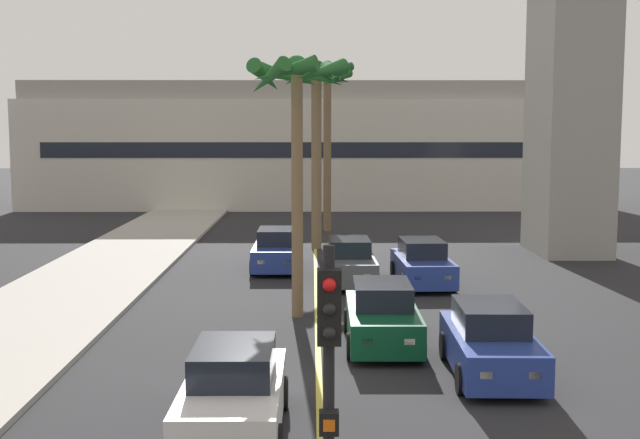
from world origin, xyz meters
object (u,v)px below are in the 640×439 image
(car_queue_front, at_px, (422,264))
(car_queue_fifth, at_px, (490,343))
(palm_tree_near_median, at_px, (297,101))
(palm_tree_mid_median, at_px, (316,102))
(palm_tree_far_median, at_px, (328,99))
(traffic_light_median_near, at_px, (329,391))
(car_queue_third, at_px, (349,263))
(car_queue_second, at_px, (277,251))
(car_queue_fourth, at_px, (382,317))
(car_queue_sixth, at_px, (233,394))

(car_queue_front, bearing_deg, car_queue_fifth, -89.53)
(palm_tree_near_median, bearing_deg, palm_tree_mid_median, 87.32)
(palm_tree_mid_median, height_order, palm_tree_far_median, palm_tree_far_median)
(traffic_light_median_near, bearing_deg, car_queue_fifth, 68.21)
(car_queue_third, distance_m, palm_tree_mid_median, 10.22)
(car_queue_third, relative_size, car_queue_fifth, 0.99)
(car_queue_second, xyz_separation_m, car_queue_fifth, (5.22, -13.48, 0.00))
(traffic_light_median_near, relative_size, palm_tree_far_median, 0.48)
(car_queue_second, bearing_deg, palm_tree_mid_median, 74.35)
(car_queue_third, xyz_separation_m, palm_tree_near_median, (-1.72, -5.03, 5.41))
(car_queue_second, xyz_separation_m, car_queue_fourth, (3.08, -10.95, 0.00))
(palm_tree_far_median, bearing_deg, car_queue_fourth, -87.67)
(car_queue_third, xyz_separation_m, car_queue_sixth, (-2.69, -14.01, 0.00))
(car_queue_fourth, distance_m, palm_tree_far_median, 23.59)
(palm_tree_mid_median, bearing_deg, car_queue_second, -105.65)
(car_queue_second, bearing_deg, car_queue_third, -46.95)
(car_queue_second, height_order, traffic_light_median_near, traffic_light_median_near)
(car_queue_second, height_order, palm_tree_far_median, palm_tree_far_median)
(car_queue_front, xyz_separation_m, car_queue_fourth, (-2.06, -7.85, 0.00))
(traffic_light_median_near, xyz_separation_m, palm_tree_mid_median, (0.04, 28.29, 3.79))
(car_queue_sixth, xyz_separation_m, traffic_light_median_near, (1.56, -5.93, 1.99))
(traffic_light_median_near, bearing_deg, car_queue_third, 86.76)
(car_queue_third, relative_size, car_queue_sixth, 1.00)
(palm_tree_mid_median, bearing_deg, car_queue_third, -82.54)
(car_queue_fifth, xyz_separation_m, car_queue_sixth, (-5.27, -3.36, 0.00))
(car_queue_third, bearing_deg, car_queue_sixth, -100.86)
(car_queue_third, distance_m, palm_tree_near_median, 7.58)
(car_queue_fourth, bearing_deg, car_queue_front, 75.33)
(car_queue_second, relative_size, car_queue_third, 1.00)
(traffic_light_median_near, relative_size, palm_tree_near_median, 0.57)
(car_queue_fourth, bearing_deg, traffic_light_median_near, -97.58)
(car_queue_third, bearing_deg, palm_tree_near_median, -108.88)
(car_queue_third, relative_size, car_queue_fourth, 1.00)
(car_queue_front, relative_size, palm_tree_far_median, 0.47)
(car_queue_fifth, height_order, palm_tree_far_median, palm_tree_far_median)
(car_queue_third, height_order, car_queue_fifth, same)
(car_queue_fourth, height_order, palm_tree_mid_median, palm_tree_mid_median)
(car_queue_second, bearing_deg, traffic_light_median_near, -86.20)
(car_queue_fifth, height_order, traffic_light_median_near, traffic_light_median_near)
(car_queue_fifth, bearing_deg, palm_tree_near_median, 127.44)
(car_queue_sixth, bearing_deg, palm_tree_far_median, 85.60)
(palm_tree_near_median, bearing_deg, car_queue_fifth, -52.56)
(car_queue_front, distance_m, palm_tree_mid_median, 10.98)
(palm_tree_near_median, bearing_deg, car_queue_sixth, -96.15)
(traffic_light_median_near, xyz_separation_m, palm_tree_far_median, (0.65, 34.57, 4.15))
(car_queue_third, relative_size, palm_tree_near_median, 0.56)
(palm_tree_far_median, bearing_deg, car_queue_front, -78.69)
(car_queue_third, distance_m, palm_tree_far_median, 15.88)
(car_queue_third, distance_m, car_queue_fourth, 8.14)
(traffic_light_median_near, bearing_deg, palm_tree_mid_median, 89.93)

